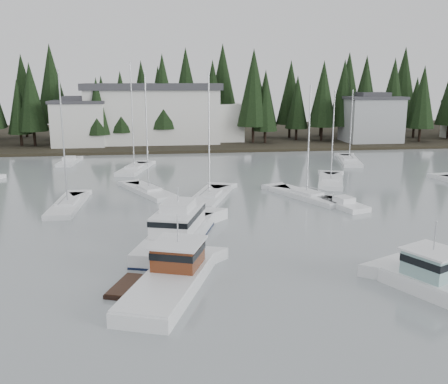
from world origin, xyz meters
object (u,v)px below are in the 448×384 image
object	(u,v)px
runabout_1	(344,206)
sailboat_2	(349,162)
house_west	(79,122)
sailboat_12	(209,198)
sailboat_10	(134,170)
runabout_3	(69,163)
harbor_inn	(164,114)
sailboat_7	(307,197)
lobster_boat_brown	(169,280)
sailboat_0	(149,193)
sailboat_9	(331,182)
cabin_cruiser_center	(177,233)
sailboat_5	(68,207)
house_east_a	(371,118)

from	to	relation	value
runabout_1	sailboat_2	bearing A→B (deg)	-39.43
house_west	sailboat_12	bearing A→B (deg)	-65.70
sailboat_10	runabout_3	distance (m)	12.07
harbor_inn	sailboat_7	xyz separation A→B (m)	(13.88, -45.91, -5.71)
house_west	runabout_1	distance (m)	56.51
lobster_boat_brown	sailboat_0	distance (m)	25.83
sailboat_9	sailboat_12	size ratio (longest dim) A/B	0.86
cabin_cruiser_center	runabout_1	xyz separation A→B (m)	(16.48, 8.72, -0.60)
harbor_inn	lobster_boat_brown	bearing A→B (deg)	-90.83
sailboat_12	sailboat_7	bearing A→B (deg)	-75.09
sailboat_0	sailboat_5	distance (m)	9.27
cabin_cruiser_center	runabout_1	bearing A→B (deg)	-44.47
harbor_inn	sailboat_12	size ratio (longest dim) A/B	2.21
house_west	sailboat_5	distance (m)	43.92
house_west	sailboat_9	distance (m)	49.37
house_east_a	runabout_1	bearing A→B (deg)	-116.30
sailboat_9	sailboat_10	xyz separation A→B (m)	(-23.62, 11.46, 0.03)
harbor_inn	sailboat_5	world-z (taller)	sailboat_5
sailboat_12	runabout_1	world-z (taller)	sailboat_12
cabin_cruiser_center	sailboat_12	xyz separation A→B (m)	(3.91, 13.86, -0.67)
sailboat_12	runabout_1	bearing A→B (deg)	-92.16
runabout_3	house_east_a	bearing A→B (deg)	-67.59
lobster_boat_brown	sailboat_9	world-z (taller)	sailboat_9
house_east_a	sailboat_0	size ratio (longest dim) A/B	0.79
harbor_inn	runabout_3	size ratio (longest dim) A/B	4.19
cabin_cruiser_center	house_east_a	bearing A→B (deg)	-18.01
harbor_inn	sailboat_10	world-z (taller)	sailboat_10
cabin_cruiser_center	runabout_3	size ratio (longest dim) A/B	1.69
cabin_cruiser_center	sailboat_5	world-z (taller)	sailboat_5
lobster_boat_brown	sailboat_0	world-z (taller)	sailboat_0
house_west	runabout_1	bearing A→B (deg)	-56.16
sailboat_5	runabout_3	world-z (taller)	sailboat_5
harbor_inn	sailboat_0	world-z (taller)	sailboat_0
sailboat_2	sailboat_7	size ratio (longest dim) A/B	0.93
lobster_boat_brown	sailboat_0	size ratio (longest dim) A/B	0.75
house_east_a	house_west	bearing A→B (deg)	178.94
sailboat_2	sailboat_5	distance (m)	43.30
sailboat_2	runabout_1	world-z (taller)	sailboat_2
house_west	lobster_boat_brown	bearing A→B (deg)	-77.61
harbor_inn	sailboat_2	xyz separation A→B (m)	(26.93, -24.46, -5.72)
sailboat_5	sailboat_7	xyz separation A→B (m)	(24.07, 0.85, -0.02)
sailboat_7	harbor_inn	bearing A→B (deg)	-7.67
sailboat_10	sailboat_5	bearing A→B (deg)	178.30
sailboat_2	sailboat_12	world-z (taller)	sailboat_12
house_east_a	lobster_boat_brown	bearing A→B (deg)	-122.37
runabout_3	harbor_inn	bearing A→B (deg)	-29.56
harbor_inn	cabin_cruiser_center	world-z (taller)	harbor_inn
harbor_inn	runabout_1	distance (m)	53.02
sailboat_0	runabout_1	size ratio (longest dim) A/B	2.32
sailboat_0	sailboat_7	bearing A→B (deg)	-130.27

